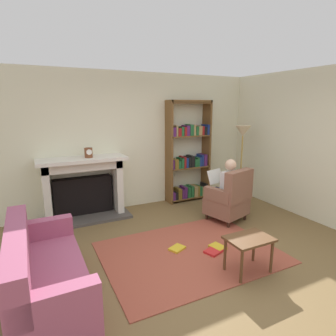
% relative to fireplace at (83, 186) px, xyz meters
% --- Properties ---
extents(ground, '(14.00, 14.00, 0.00)m').
position_rel_fireplace_xyz_m(ground, '(1.09, -2.30, -0.60)').
color(ground, brown).
extents(back_wall, '(5.60, 0.10, 2.70)m').
position_rel_fireplace_xyz_m(back_wall, '(1.09, 0.25, 0.75)').
color(back_wall, beige).
rests_on(back_wall, ground).
extents(side_wall_right, '(0.10, 5.20, 2.70)m').
position_rel_fireplace_xyz_m(side_wall_right, '(3.74, -1.05, 0.75)').
color(side_wall_right, beige).
rests_on(side_wall_right, ground).
extents(area_rug, '(2.40, 1.80, 0.01)m').
position_rel_fireplace_xyz_m(area_rug, '(1.09, -2.00, -0.60)').
color(area_rug, '#9C4835').
rests_on(area_rug, ground).
extents(fireplace, '(1.58, 0.64, 1.15)m').
position_rel_fireplace_xyz_m(fireplace, '(0.00, 0.00, 0.00)').
color(fireplace, '#4C4742').
rests_on(fireplace, ground).
extents(mantel_clock, '(0.14, 0.14, 0.17)m').
position_rel_fireplace_xyz_m(mantel_clock, '(0.11, -0.10, 0.63)').
color(mantel_clock, brown).
rests_on(mantel_clock, fireplace).
extents(bookshelf, '(0.97, 0.32, 2.17)m').
position_rel_fireplace_xyz_m(bookshelf, '(2.26, 0.03, 0.40)').
color(bookshelf, brown).
rests_on(bookshelf, ground).
extents(armchair_reading, '(0.79, 0.77, 0.97)m').
position_rel_fireplace_xyz_m(armchair_reading, '(2.31, -1.34, -0.18)').
color(armchair_reading, '#331E14').
rests_on(armchair_reading, ground).
extents(seated_reader, '(0.46, 0.59, 1.14)m').
position_rel_fireplace_xyz_m(seated_reader, '(2.28, -1.22, 0.02)').
color(seated_reader, silver).
rests_on(seated_reader, ground).
extents(sofa_floral, '(0.74, 1.71, 0.85)m').
position_rel_fireplace_xyz_m(sofa_floral, '(-0.80, -2.22, -0.28)').
color(sofa_floral, '#A34F6E').
rests_on(sofa_floral, ground).
extents(side_table, '(0.56, 0.39, 0.47)m').
position_rel_fireplace_xyz_m(side_table, '(1.50, -2.72, -0.21)').
color(side_table, brown).
rests_on(side_table, ground).
extents(scattered_books, '(0.79, 0.55, 0.04)m').
position_rel_fireplace_xyz_m(scattered_books, '(1.32, -2.05, -0.57)').
color(scattered_books, red).
rests_on(scattered_books, area_rug).
extents(floor_lamp, '(0.32, 0.32, 1.65)m').
position_rel_fireplace_xyz_m(floor_lamp, '(3.18, -0.59, 0.79)').
color(floor_lamp, '#B7933F').
rests_on(floor_lamp, ground).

